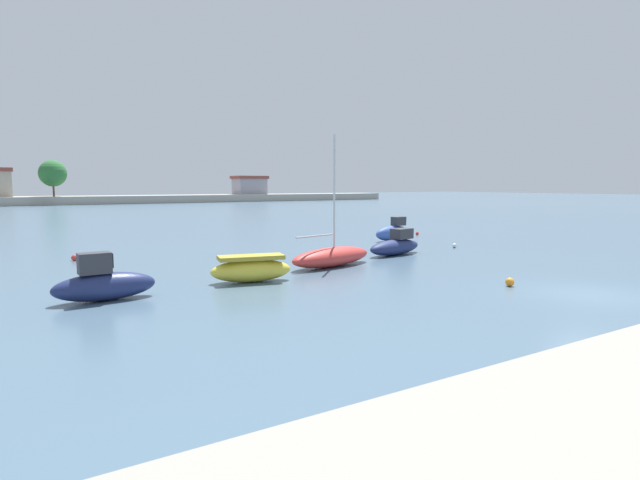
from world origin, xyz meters
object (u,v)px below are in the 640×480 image
mooring_buoy_0 (417,233)px  mooring_buoy_1 (454,246)px  mooring_buoy_4 (125,277)px  moored_boat_2 (332,256)px  mooring_buoy_3 (510,282)px  moored_boat_0 (104,284)px  moored_boat_3 (396,246)px  moored_boat_1 (251,269)px  moored_boat_4 (393,232)px  mooring_buoy_2 (74,258)px

mooring_buoy_0 → mooring_buoy_1: mooring_buoy_1 is taller
mooring_buoy_1 → mooring_buoy_4: size_ratio=0.78×
moored_boat_2 → mooring_buoy_3: moored_boat_2 is taller
moored_boat_0 → moored_boat_3: moored_boat_0 is taller
moored_boat_2 → moored_boat_3: moored_boat_2 is taller
moored_boat_1 → moored_boat_4: size_ratio=1.03×
moored_boat_0 → mooring_buoy_1: bearing=9.1°
moored_boat_0 → moored_boat_1: size_ratio=0.98×
moored_boat_1 → mooring_buoy_2: bearing=130.3°
moored_boat_4 → mooring_buoy_4: bearing=-170.0°
moored_boat_1 → mooring_buoy_2: 11.35m
mooring_buoy_0 → mooring_buoy_2: mooring_buoy_2 is taller
moored_boat_1 → moored_boat_4: moored_boat_4 is taller
moored_boat_0 → moored_boat_1: (5.57, 0.43, -0.06)m
moored_boat_1 → moored_boat_3: 10.57m
moored_boat_1 → moored_boat_2: moored_boat_2 is taller
moored_boat_3 → mooring_buoy_1: (5.12, 0.46, -0.37)m
moored_boat_1 → moored_boat_3: bearing=29.0°
mooring_buoy_0 → mooring_buoy_4: 24.51m
moored_boat_3 → mooring_buoy_2: 16.96m
moored_boat_2 → moored_boat_4: moored_boat_2 is taller
moored_boat_0 → moored_boat_3: size_ratio=0.80×
mooring_buoy_3 → mooring_buoy_4: mooring_buoy_4 is taller
moored_boat_3 → mooring_buoy_4: bearing=168.9°
mooring_buoy_3 → moored_boat_3: bearing=77.1°
mooring_buoy_0 → mooring_buoy_3: bearing=-122.8°
moored_boat_1 → mooring_buoy_0: moored_boat_1 is taller
moored_boat_4 → moored_boat_1: bearing=-156.8°
mooring_buoy_3 → mooring_buoy_2: bearing=129.7°
moored_boat_0 → moored_boat_2: moored_boat_2 is taller
moored_boat_3 → moored_boat_0: bearing=-179.9°
moored_boat_2 → mooring_buoy_1: moored_boat_2 is taller
moored_boat_3 → mooring_buoy_3: moored_boat_3 is taller
moored_boat_2 → mooring_buoy_0: size_ratio=24.60×
moored_boat_1 → mooring_buoy_3: 10.08m
moored_boat_1 → moored_boat_2: 5.11m
mooring_buoy_4 → moored_boat_1: bearing=-32.3°
mooring_buoy_2 → mooring_buoy_0: bearing=1.7°
moored_boat_3 → mooring_buoy_4: size_ratio=11.74×
moored_boat_1 → mooring_buoy_2: moored_boat_1 is taller
moored_boat_0 → moored_boat_2: bearing=9.1°
mooring_buoy_3 → moored_boat_2: bearing=112.4°
moored_boat_3 → mooring_buoy_4: 14.42m
moored_boat_0 → moored_boat_4: 22.09m
mooring_buoy_0 → mooring_buoy_1: size_ratio=0.91×
moored_boat_3 → moored_boat_4: (4.50, 5.51, 0.10)m
moored_boat_2 → mooring_buoy_2: bearing=127.2°
moored_boat_1 → moored_boat_4: 16.94m
mooring_buoy_0 → mooring_buoy_4: bearing=-160.9°
moored_boat_2 → mooring_buoy_4: size_ratio=17.40×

